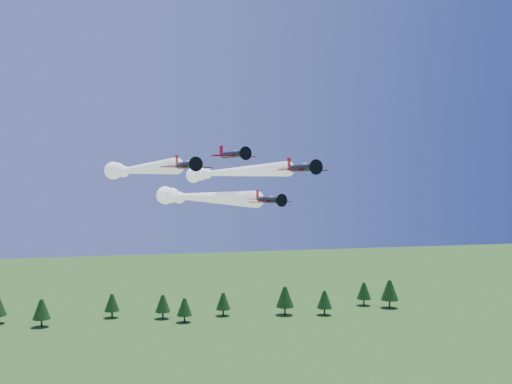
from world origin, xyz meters
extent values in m
cylinder|color=black|center=(1.54, -7.09, 43.46)|extent=(2.15, 4.84, 0.88)
cone|color=black|center=(2.30, -9.77, 43.46)|extent=(1.07, 1.01, 0.88)
cone|color=black|center=(2.45, -10.28, 43.46)|extent=(0.48, 0.49, 0.39)
cylinder|color=black|center=(2.49, -10.43, 43.46)|extent=(1.80, 0.54, 1.86)
cube|color=red|center=(1.64, -7.43, 43.18)|extent=(6.62, 2.94, 0.11)
cube|color=red|center=(0.68, -4.07, 43.51)|extent=(2.67, 1.42, 0.06)
cube|color=red|center=(0.66, -3.98, 44.22)|extent=(0.31, 0.83, 1.28)
ellipsoid|color=#95BDE6|center=(1.76, -7.86, 43.82)|extent=(0.90, 1.19, 0.55)
sphere|color=white|center=(-7.36, 24.26, 43.46)|extent=(2.30, 2.30, 2.30)
sphere|color=white|center=(-8.48, 28.22, 43.46)|extent=(3.00, 3.00, 3.00)
sphere|color=white|center=(-9.60, 32.17, 43.46)|extent=(3.70, 3.70, 3.70)
cylinder|color=black|center=(-9.87, -2.82, 48.52)|extent=(2.28, 5.57, 1.02)
cone|color=black|center=(-9.12, -5.93, 48.52)|extent=(1.20, 1.13, 1.02)
cone|color=black|center=(-8.98, -6.53, 48.52)|extent=(0.54, 0.55, 0.45)
cylinder|color=black|center=(-8.93, -6.69, 48.52)|extent=(2.08, 0.54, 2.13)
cube|color=red|center=(-9.78, -3.22, 48.20)|extent=(7.63, 3.10, 0.12)
cube|color=red|center=(-10.72, 0.69, 48.57)|extent=(3.07, 1.53, 0.07)
cube|color=red|center=(-10.74, 0.79, 49.39)|extent=(0.32, 0.96, 1.47)
ellipsoid|color=#95BDE6|center=(-9.66, -3.71, 48.93)|extent=(1.00, 1.36, 0.63)
sphere|color=white|center=(-17.71, 29.59, 48.52)|extent=(2.30, 2.30, 2.30)
sphere|color=white|center=(-18.68, 33.62, 48.52)|extent=(3.00, 3.00, 3.00)
sphere|color=white|center=(-19.65, 37.64, 48.52)|extent=(3.70, 3.70, 3.70)
cylinder|color=black|center=(9.13, 0.46, 48.37)|extent=(2.30, 6.31, 1.15)
cone|color=black|center=(9.82, -3.09, 48.37)|extent=(1.32, 1.23, 1.15)
cone|color=black|center=(9.95, -3.77, 48.37)|extent=(0.59, 0.60, 0.51)
cylinder|color=black|center=(9.98, -3.96, 48.37)|extent=(2.38, 0.50, 2.41)
cube|color=red|center=(9.22, 0.01, 48.00)|extent=(8.64, 3.12, 0.14)
cube|color=red|center=(8.37, 4.46, 48.42)|extent=(3.45, 1.59, 0.08)
cube|color=red|center=(8.35, 4.57, 49.34)|extent=(0.31, 1.09, 1.66)
ellipsoid|color=#95BDE6|center=(9.33, -0.56, 48.82)|extent=(1.07, 1.51, 0.72)
sphere|color=white|center=(1.19, 41.87, 48.37)|extent=(2.30, 2.30, 2.30)
sphere|color=white|center=(0.18, 47.09, 48.37)|extent=(3.00, 3.00, 3.00)
sphere|color=white|center=(-0.82, 52.31, 48.37)|extent=(3.70, 3.70, 3.70)
cylinder|color=black|center=(-0.98, 5.80, 50.66)|extent=(2.76, 5.80, 1.06)
cone|color=black|center=(0.04, 2.61, 50.66)|extent=(1.31, 1.24, 1.06)
cone|color=black|center=(0.24, 2.00, 50.66)|extent=(0.59, 0.60, 0.47)
cylinder|color=black|center=(0.29, 1.83, 50.66)|extent=(2.14, 0.72, 2.24)
cube|color=red|center=(-0.85, 5.40, 50.32)|extent=(7.94, 3.77, 0.13)
cube|color=red|center=(-2.13, 9.40, 50.71)|extent=(3.22, 1.80, 0.07)
cube|color=red|center=(-2.16, 9.50, 51.56)|extent=(0.40, 0.99, 1.54)
ellipsoid|color=#95BDE6|center=(-0.69, 4.89, 51.08)|extent=(1.12, 1.45, 0.66)
cylinder|color=#382314|center=(18.25, 110.03, 1.13)|extent=(0.60, 0.60, 2.25)
cone|color=black|center=(18.25, 110.03, 5.15)|extent=(5.15, 5.15, 5.80)
cylinder|color=#382314|center=(73.67, 113.62, 1.21)|extent=(0.60, 0.60, 2.42)
cone|color=black|center=(73.67, 113.62, 5.54)|extent=(5.54, 5.54, 6.23)
cylinder|color=#382314|center=(-2.68, 111.10, 1.14)|extent=(0.60, 0.60, 2.28)
cone|color=black|center=(-2.68, 111.10, 5.22)|extent=(5.22, 5.22, 5.87)
cylinder|color=#382314|center=(53.15, 102.28, 1.19)|extent=(0.60, 0.60, 2.39)
cone|color=black|center=(53.15, 102.28, 5.46)|extent=(5.46, 5.46, 6.14)
cylinder|color=#382314|center=(-41.72, 109.35, 1.25)|extent=(0.60, 0.60, 2.49)
cone|color=black|center=(-41.72, 109.35, 5.70)|extent=(5.70, 5.70, 6.41)
cylinder|color=#382314|center=(-19.58, 116.87, 1.14)|extent=(0.60, 0.60, 2.28)
cone|color=black|center=(-19.58, 116.87, 5.22)|extent=(5.22, 5.22, 5.87)
cylinder|color=#382314|center=(81.14, 107.31, 1.44)|extent=(0.60, 0.60, 2.89)
cone|color=black|center=(81.14, 107.31, 6.60)|extent=(6.60, 6.60, 7.42)
cylinder|color=#382314|center=(39.67, 105.95, 1.39)|extent=(0.60, 0.60, 2.79)
cone|color=black|center=(39.67, 105.95, 6.37)|extent=(6.37, 6.37, 7.17)
cylinder|color=#382314|center=(3.84, 103.93, 1.13)|extent=(0.60, 0.60, 2.25)
cone|color=black|center=(3.84, 103.93, 5.15)|extent=(5.15, 5.15, 5.79)
camera|label=1|loc=(-20.86, -85.91, 45.37)|focal=40.00mm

